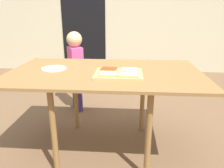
% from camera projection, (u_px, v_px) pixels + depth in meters
% --- Properties ---
extents(ground_plane, '(16.00, 16.00, 0.00)m').
position_uv_depth(ground_plane, '(106.00, 148.00, 2.02)').
color(ground_plane, brown).
extents(house_wall_back, '(8.00, 0.20, 2.48)m').
position_uv_depth(house_wall_back, '(120.00, 11.00, 4.37)').
color(house_wall_back, beige).
rests_on(house_wall_back, ground).
extents(house_door, '(0.90, 0.02, 2.00)m').
position_uv_depth(house_door, '(84.00, 23.00, 4.40)').
color(house_door, black).
rests_on(house_door, ground).
extents(dining_table, '(1.59, 0.93, 0.75)m').
position_uv_depth(dining_table, '(105.00, 79.00, 1.80)').
color(dining_table, olive).
rests_on(dining_table, ground).
extents(cutting_board, '(0.37, 0.30, 0.02)m').
position_uv_depth(cutting_board, '(119.00, 74.00, 1.65)').
color(cutting_board, tan).
rests_on(cutting_board, dining_table).
extents(pizza_slice_far_left, '(0.15, 0.14, 0.01)m').
position_uv_depth(pizza_slice_far_left, '(109.00, 69.00, 1.72)').
color(pizza_slice_far_left, '#E3A354').
rests_on(pizza_slice_far_left, cutting_board).
extents(pizza_slice_near_left, '(0.15, 0.14, 0.01)m').
position_uv_depth(pizza_slice_near_left, '(109.00, 74.00, 1.59)').
color(pizza_slice_near_left, '#E3A354').
rests_on(pizza_slice_near_left, cutting_board).
extents(pizza_slice_near_right, '(0.14, 0.13, 0.01)m').
position_uv_depth(pizza_slice_near_right, '(128.00, 75.00, 1.58)').
color(pizza_slice_near_right, '#E3A354').
rests_on(pizza_slice_near_right, cutting_board).
extents(pizza_slice_far_right, '(0.15, 0.13, 0.01)m').
position_uv_depth(pizza_slice_far_right, '(129.00, 70.00, 1.70)').
color(pizza_slice_far_right, '#E3A354').
rests_on(pizza_slice_far_right, cutting_board).
extents(plate_white_left, '(0.21, 0.21, 0.01)m').
position_uv_depth(plate_white_left, '(54.00, 68.00, 1.84)').
color(plate_white_left, white).
rests_on(plate_white_left, dining_table).
extents(child_left, '(0.24, 0.28, 1.00)m').
position_uv_depth(child_left, '(76.00, 66.00, 2.65)').
color(child_left, '#3E2D6C').
rests_on(child_left, ground).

